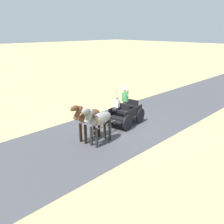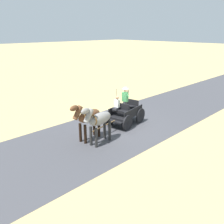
# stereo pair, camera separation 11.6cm
# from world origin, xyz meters

# --- Properties ---
(ground_plane) EXTENTS (200.00, 200.00, 0.00)m
(ground_plane) POSITION_xyz_m (0.00, 0.00, 0.00)
(ground_plane) COLOR tan
(road_surface) EXTENTS (5.99, 160.00, 0.01)m
(road_surface) POSITION_xyz_m (0.00, 0.00, 0.00)
(road_surface) COLOR #424247
(road_surface) RESTS_ON ground
(horse_drawn_carriage) EXTENTS (1.80, 4.51, 2.50)m
(horse_drawn_carriage) POSITION_xyz_m (0.12, -0.15, 0.82)
(horse_drawn_carriage) COLOR black
(horse_drawn_carriage) RESTS_ON ground
(horse_near_side) EXTENTS (0.76, 2.15, 2.21)m
(horse_near_side) POSITION_xyz_m (-0.75, 2.78, 1.32)
(horse_near_side) COLOR gray
(horse_near_side) RESTS_ON ground
(horse_off_side) EXTENTS (0.78, 2.15, 2.21)m
(horse_off_side) POSITION_xyz_m (-0.02, 2.90, 1.32)
(horse_off_side) COLOR brown
(horse_off_side) RESTS_ON ground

